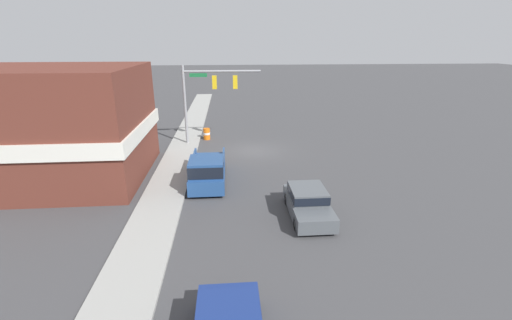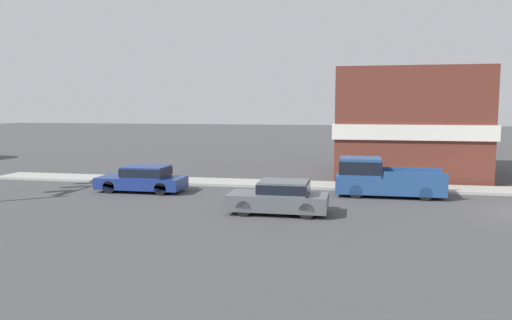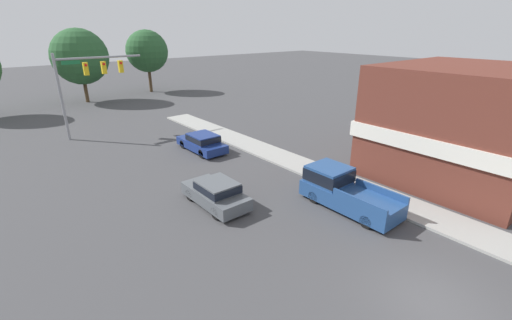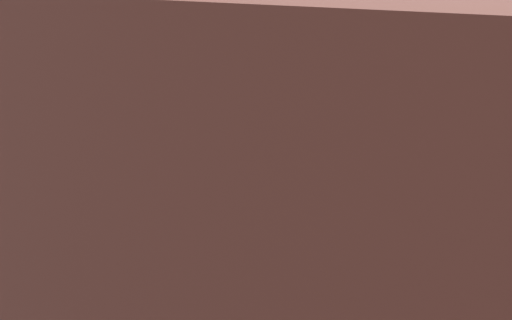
# 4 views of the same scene
# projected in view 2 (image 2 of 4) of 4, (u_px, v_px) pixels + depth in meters

# --- Properties ---
(sidewalk_curb) EXTENTS (2.40, 60.00, 0.14)m
(sidewalk_curb) POSITION_uv_depth(u_px,v_px,m) (502.00, 191.00, 26.59)
(sidewalk_curb) COLOR #9E9E99
(sidewalk_curb) RESTS_ON ground
(car_lead) EXTENTS (1.87, 4.23, 1.42)m
(car_lead) POSITION_uv_depth(u_px,v_px,m) (280.00, 196.00, 21.23)
(car_lead) COLOR black
(car_lead) RESTS_ON ground
(car_oncoming) EXTENTS (1.93, 4.64, 1.38)m
(car_oncoming) POSITION_uv_depth(u_px,v_px,m) (143.00, 178.00, 26.72)
(car_oncoming) COLOR black
(car_oncoming) RESTS_ON ground
(pickup_truck_parked) EXTENTS (2.04, 5.35, 1.96)m
(pickup_truck_parked) POSITION_uv_depth(u_px,v_px,m) (378.00, 177.00, 25.43)
(pickup_truck_parked) COLOR black
(pickup_truck_parked) RESTS_ON ground
(corner_brick_building) EXTENTS (10.52, 9.32, 6.91)m
(corner_brick_building) POSITION_uv_depth(u_px,v_px,m) (405.00, 123.00, 33.74)
(corner_brick_building) COLOR brown
(corner_brick_building) RESTS_ON ground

